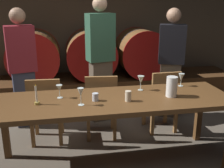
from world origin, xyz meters
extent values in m
cube|color=brown|center=(0.00, 3.16, 1.38)|extent=(6.40, 0.24, 2.75)
cube|color=#4C2D16|center=(0.00, 2.61, 0.18)|extent=(5.76, 0.90, 0.36)
cylinder|color=brown|center=(-0.99, 2.61, 0.81)|extent=(0.89, 0.83, 0.89)
cylinder|color=#B21C16|center=(-0.99, 2.18, 0.81)|extent=(0.91, 0.03, 0.91)
cylinder|color=#B21C16|center=(-0.99, 3.04, 0.81)|extent=(0.91, 0.03, 0.91)
cylinder|color=#2D2D33|center=(-0.99, 2.61, 0.81)|extent=(0.90, 0.04, 0.90)
cylinder|color=brown|center=(0.03, 2.61, 0.81)|extent=(0.89, 0.83, 0.89)
cylinder|color=#9E1411|center=(0.03, 2.18, 0.81)|extent=(0.91, 0.03, 0.91)
cylinder|color=#9E1411|center=(0.03, 3.04, 0.81)|extent=(0.91, 0.03, 0.91)
cylinder|color=#2D2D33|center=(0.03, 2.61, 0.81)|extent=(0.90, 0.04, 0.90)
cylinder|color=brown|center=(1.01, 2.61, 0.81)|extent=(0.89, 0.83, 0.89)
cylinder|color=#9E1411|center=(1.01, 2.18, 0.81)|extent=(0.91, 0.03, 0.91)
cylinder|color=#9E1411|center=(1.01, 3.04, 0.81)|extent=(0.91, 0.03, 0.91)
cylinder|color=#2D2D33|center=(1.01, 2.61, 0.81)|extent=(0.90, 0.04, 0.90)
cube|color=brown|center=(0.02, 0.23, 0.75)|extent=(2.54, 0.80, 0.05)
cube|color=brown|center=(-1.17, 0.57, 0.36)|extent=(0.07, 0.07, 0.73)
cube|color=brown|center=(1.21, 0.57, 0.36)|extent=(0.07, 0.07, 0.73)
cube|color=olive|center=(-0.72, 0.91, 0.44)|extent=(0.42, 0.42, 0.04)
cube|color=olive|center=(-0.73, 0.73, 0.67)|extent=(0.40, 0.06, 0.42)
cube|color=olive|center=(-0.54, 1.08, 0.21)|extent=(0.05, 0.05, 0.42)
cube|color=olive|center=(-0.88, 1.09, 0.21)|extent=(0.05, 0.05, 0.42)
cube|color=olive|center=(-0.56, 0.74, 0.21)|extent=(0.05, 0.05, 0.42)
cube|color=olive|center=(-0.90, 0.75, 0.21)|extent=(0.05, 0.05, 0.42)
cube|color=olive|center=(-0.01, 0.93, 0.44)|extent=(0.44, 0.44, 0.04)
cube|color=olive|center=(-0.03, 0.75, 0.67)|extent=(0.40, 0.08, 0.42)
cube|color=olive|center=(0.17, 1.08, 0.21)|extent=(0.05, 0.05, 0.42)
cube|color=olive|center=(-0.17, 1.11, 0.21)|extent=(0.05, 0.05, 0.42)
cube|color=olive|center=(0.14, 0.74, 0.21)|extent=(0.05, 0.05, 0.42)
cube|color=olive|center=(-0.20, 0.77, 0.21)|extent=(0.05, 0.05, 0.42)
cube|color=olive|center=(0.83, 0.97, 0.44)|extent=(0.42, 0.42, 0.04)
cube|color=olive|center=(0.84, 0.79, 0.67)|extent=(0.40, 0.06, 0.42)
cube|color=olive|center=(1.00, 1.14, 0.21)|extent=(0.05, 0.05, 0.42)
cube|color=olive|center=(0.66, 1.13, 0.21)|extent=(0.05, 0.05, 0.42)
cube|color=olive|center=(1.01, 0.80, 0.21)|extent=(0.05, 0.05, 0.42)
cube|color=olive|center=(0.67, 0.79, 0.21)|extent=(0.05, 0.05, 0.42)
cube|color=#33384C|center=(-1.05, 1.46, 0.41)|extent=(0.34, 0.27, 0.82)
cube|color=maroon|center=(-1.05, 1.46, 1.13)|extent=(0.43, 0.33, 0.63)
sphere|color=tan|center=(-1.05, 1.46, 1.58)|extent=(0.21, 0.21, 0.21)
cube|color=brown|center=(0.06, 1.45, 0.46)|extent=(0.34, 0.26, 0.93)
cube|color=#336047|center=(0.06, 1.45, 1.26)|extent=(0.42, 0.32, 0.67)
sphere|color=#D8A884|center=(0.06, 1.45, 1.73)|extent=(0.21, 0.21, 0.21)
cube|color=brown|center=(1.14, 1.40, 0.43)|extent=(0.35, 0.29, 0.86)
cube|color=black|center=(1.14, 1.40, 1.15)|extent=(0.44, 0.35, 0.58)
sphere|color=tan|center=(1.14, 1.40, 1.56)|extent=(0.21, 0.21, 0.21)
cylinder|color=olive|center=(-0.75, 0.19, 0.79)|extent=(0.05, 0.05, 0.02)
cylinder|color=#EDE5CC|center=(-0.75, 0.19, 0.89)|extent=(0.02, 0.02, 0.17)
cone|color=yellow|center=(-0.75, 0.19, 0.98)|extent=(0.01, 0.01, 0.02)
cylinder|color=white|center=(0.65, 0.18, 0.89)|extent=(0.12, 0.12, 0.22)
cylinder|color=silver|center=(-0.53, 0.35, 0.78)|extent=(0.06, 0.06, 0.00)
cylinder|color=silver|center=(-0.53, 0.35, 0.82)|extent=(0.01, 0.01, 0.07)
cone|color=silver|center=(-0.53, 0.35, 0.89)|extent=(0.07, 0.07, 0.07)
cylinder|color=silver|center=(-0.32, 0.10, 0.78)|extent=(0.06, 0.06, 0.00)
cylinder|color=silver|center=(-0.32, 0.10, 0.83)|extent=(0.01, 0.01, 0.09)
cone|color=silver|center=(-0.32, 0.10, 0.91)|extent=(0.06, 0.06, 0.08)
cylinder|color=silver|center=(0.38, 0.45, 0.78)|extent=(0.06, 0.06, 0.00)
cylinder|color=silver|center=(0.38, 0.45, 0.82)|extent=(0.01, 0.01, 0.08)
cone|color=silver|center=(0.38, 0.45, 0.90)|extent=(0.08, 0.08, 0.09)
cylinder|color=silver|center=(0.91, 0.51, 0.78)|extent=(0.06, 0.06, 0.00)
cylinder|color=silver|center=(0.91, 0.51, 0.81)|extent=(0.01, 0.01, 0.06)
cone|color=silver|center=(0.91, 0.51, 0.89)|extent=(0.07, 0.07, 0.09)
cylinder|color=silver|center=(-0.17, 0.19, 0.82)|extent=(0.06, 0.06, 0.08)
cylinder|color=beige|center=(0.16, 0.12, 0.83)|extent=(0.06, 0.06, 0.11)
camera|label=1|loc=(-0.46, -2.37, 1.75)|focal=42.89mm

